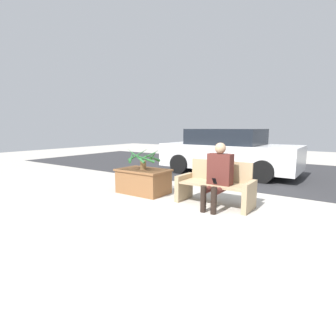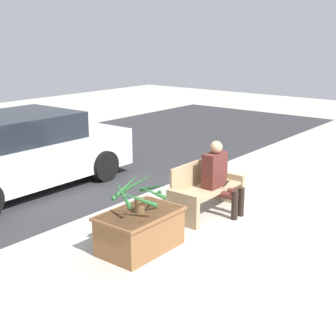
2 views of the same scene
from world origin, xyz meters
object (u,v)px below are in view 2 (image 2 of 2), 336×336
object	(u,v)px
bench	(205,190)
potted_plant	(140,193)
person_seated	(219,175)
parked_car	(19,153)
planter_box	(140,230)

from	to	relation	value
bench	potted_plant	world-z (taller)	potted_plant
bench	person_seated	distance (m)	0.35
potted_plant	bench	bearing A→B (deg)	3.96
potted_plant	parked_car	bearing A→B (deg)	81.15
person_seated	potted_plant	world-z (taller)	person_seated
person_seated	potted_plant	bearing A→B (deg)	177.89
bench	potted_plant	xyz separation A→B (m)	(-1.70, -0.12, 0.43)
planter_box	potted_plant	bearing A→B (deg)	-34.13
person_seated	planter_box	xyz separation A→B (m)	(-1.83, 0.08, -0.35)
person_seated	parked_car	size ratio (longest dim) A/B	0.28
parked_car	person_seated	bearing A→B (deg)	-70.56
potted_plant	parked_car	world-z (taller)	parked_car
person_seated	potted_plant	xyz separation A→B (m)	(-1.82, 0.07, 0.16)
bench	planter_box	bearing A→B (deg)	-176.35
planter_box	potted_plant	distance (m)	0.51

